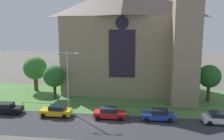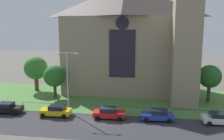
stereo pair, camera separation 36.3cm
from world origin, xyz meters
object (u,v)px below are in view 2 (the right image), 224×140
church_building (129,37)px  parked_car_black (7,108)px  tree_left_far (36,68)px  tree_left_near (54,76)px  parked_car_red (109,113)px  parked_car_white (219,118)px  tree_right_far (210,77)px  parked_car_blue (158,115)px  parked_car_yellow (56,111)px  streetlamp_near (67,74)px

church_building → parked_car_black: church_building is taller
tree_left_far → tree_left_near: 7.10m
parked_car_black → parked_car_red: size_ratio=1.00×
tree_left_far → parked_car_white: 32.88m
tree_right_far → parked_car_white: bearing=-95.6°
tree_left_far → parked_car_blue: size_ratio=1.56×
parked_car_red → parked_car_blue: size_ratio=1.00×
tree_left_near → parked_car_yellow: bearing=-68.0°
parked_car_white → church_building: bearing=129.2°
tree_right_far → parked_car_blue: bearing=-132.3°
parked_car_red → parked_car_black: bearing=178.0°
parked_car_yellow → parked_car_white: bearing=179.3°
church_building → streetlamp_near: size_ratio=2.98×
tree_right_far → parked_car_red: size_ratio=1.43×
parked_car_black → parked_car_yellow: 7.35m
parked_car_yellow → parked_car_white: (21.45, 0.22, 0.00)m
parked_car_black → parked_car_yellow: bearing=-3.3°
tree_left_far → tree_right_far: (31.19, -2.77, -0.18)m
church_building → parked_car_yellow: size_ratio=6.13×
church_building → parked_car_white: 21.78m
tree_left_far → tree_right_far: 31.31m
tree_left_far → tree_right_far: size_ratio=1.09×
parked_car_red → parked_car_white: 14.08m
parked_car_yellow → tree_left_far: bearing=-56.3°
tree_left_far → parked_car_blue: bearing=-28.4°
tree_left_far → parked_car_yellow: 15.79m
streetlamp_near → parked_car_white: (20.29, -1.63, -4.77)m
parked_car_blue → tree_right_far: bearing=-134.2°
church_building → parked_car_blue: church_building is taller
parked_car_yellow → parked_car_blue: bearing=-179.8°
tree_left_far → streetlamp_near: bearing=-47.2°
streetlamp_near → parked_car_black: streetlamp_near is taller
church_building → streetlamp_near: church_building is taller
tree_right_far → parked_car_black: size_ratio=1.43×
tree_right_far → parked_car_blue: size_ratio=1.43×
church_building → tree_left_near: church_building is taller
tree_left_near → parked_car_red: size_ratio=1.35×
parked_car_black → parked_car_yellow: (7.35, -0.13, 0.00)m
tree_left_near → parked_car_white: (24.75, -7.92, -3.12)m
tree_left_far → parked_car_red: bearing=-37.6°
church_building → parked_car_black: 24.13m
church_building → tree_right_far: church_building is taller
streetlamp_near → parked_car_blue: bearing=-6.7°
tree_left_near → parked_car_white: size_ratio=1.36×
tree_right_far → parked_car_white: (-0.94, -9.61, -3.45)m
streetlamp_near → parked_car_yellow: (-1.16, -1.85, -4.77)m
tree_left_far → parked_car_red: (16.17, -12.43, -3.63)m
tree_left_far → parked_car_red: size_ratio=1.56×
tree_right_far → tree_left_near: 25.75m
tree_left_near → parked_car_white: 26.17m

